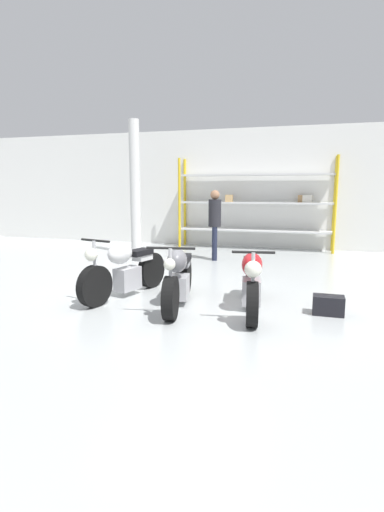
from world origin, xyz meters
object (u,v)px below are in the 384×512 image
object	(u,v)px
motorcycle_white	(125,270)
motorcycle_red	(251,282)
shelving_rack	(256,203)
person_browsing	(215,219)
toolbox	(328,305)
motorcycle_grey	(179,278)

from	to	relation	value
motorcycle_white	motorcycle_red	bearing A→B (deg)	100.09
motorcycle_white	motorcycle_red	size ratio (longest dim) A/B	0.98
motorcycle_white	motorcycle_red	distance (m)	2.17
shelving_rack	person_browsing	xyz separation A→B (m)	(-0.73, -2.19, -0.34)
motorcycle_white	toolbox	xyz separation A→B (m)	(3.27, -0.07, -0.32)
motorcycle_white	motorcycle_red	world-z (taller)	motorcycle_white
motorcycle_red	toolbox	bearing A→B (deg)	86.33
motorcycle_grey	person_browsing	world-z (taller)	person_browsing
shelving_rack	toolbox	world-z (taller)	shelving_rack
person_browsing	toolbox	distance (m)	4.79
motorcycle_white	person_browsing	size ratio (longest dim) A/B	1.16
motorcycle_grey	toolbox	xyz separation A→B (m)	(2.24, 0.16, -0.29)
motorcycle_white	toolbox	bearing A→B (deg)	103.52
motorcycle_grey	person_browsing	distance (m)	4.12
motorcycle_red	motorcycle_grey	bearing A→B (deg)	-96.69
motorcycle_white	toolbox	distance (m)	3.29
shelving_rack	motorcycle_grey	bearing A→B (deg)	-93.12
motorcycle_grey	motorcycle_white	bearing A→B (deg)	-111.96
shelving_rack	motorcycle_grey	distance (m)	6.32
motorcycle_white	motorcycle_grey	bearing A→B (deg)	92.47
motorcycle_grey	toolbox	world-z (taller)	motorcycle_grey
shelving_rack	toolbox	distance (m)	6.50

